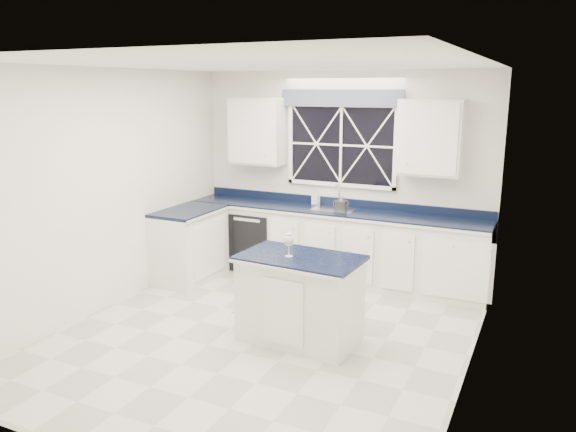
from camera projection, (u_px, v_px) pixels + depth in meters
The scene contains 13 objects.
ground at pixel (263, 335), 5.77m from camera, with size 4.50×4.50×0.00m, color silver.
back_wall at pixel (342, 175), 7.44m from camera, with size 4.00×0.10×2.70m, color white.
base_cabinets at pixel (304, 246), 7.38m from camera, with size 3.99×1.60×0.90m.
countertop at pixel (333, 211), 7.28m from camera, with size 3.98×0.64×0.04m, color black.
dishwasher at pixel (259, 239), 7.85m from camera, with size 0.60×0.58×0.82m, color black.
window at pixel (341, 139), 7.29m from camera, with size 1.65×0.09×1.26m.
upper_cabinets at pixel (338, 134), 7.17m from camera, with size 3.10×0.34×0.90m.
faucet at pixel (338, 195), 7.41m from camera, with size 0.05×0.20×0.30m.
island at pixel (300, 298), 5.56m from camera, with size 1.22×0.78×0.88m.
rug at pixel (299, 304), 6.56m from camera, with size 1.52×1.10×0.02m.
kettle at pixel (341, 204), 7.20m from camera, with size 0.25×0.19×0.18m.
wine_glass at pixel (289, 241), 5.41m from camera, with size 0.10×0.10×0.23m.
soap_bottle at pixel (316, 197), 7.58m from camera, with size 0.09×0.09×0.19m, color silver.
Camera 1 is at (2.52, -4.72, 2.49)m, focal length 35.00 mm.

